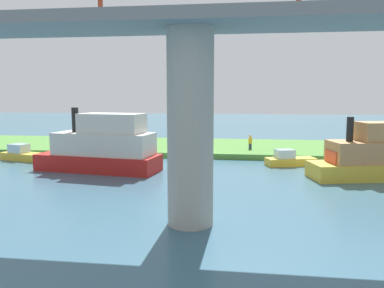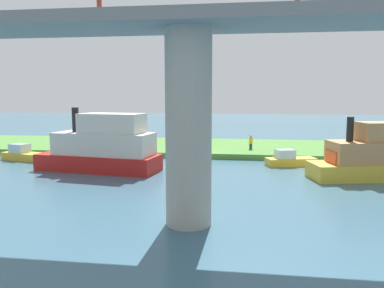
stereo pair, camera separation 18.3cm
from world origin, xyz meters
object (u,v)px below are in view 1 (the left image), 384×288
at_px(bridge_pylon, 190,129).
at_px(person_on_bank, 250,142).
at_px(skiff_small, 102,148).
at_px(houseboat_blue, 23,154).
at_px(motorboat_red, 289,160).
at_px(motorboat_white, 376,156).
at_px(mooring_post, 179,145).

distance_m(bridge_pylon, person_on_bank, 21.30).
distance_m(skiff_small, houseboat_blue, 9.46).
height_order(motorboat_red, houseboat_blue, houseboat_blue).
distance_m(motorboat_red, houseboat_blue, 22.96).
bearing_deg(person_on_bank, motorboat_red, 118.59).
xyz_separation_m(motorboat_white, houseboat_blue, (28.28, -3.74, -1.08)).
bearing_deg(mooring_post, motorboat_red, 158.38).
relative_size(person_on_bank, houseboat_blue, 0.31).
height_order(bridge_pylon, motorboat_red, bridge_pylon).
relative_size(motorboat_white, motorboat_red, 2.07).
height_order(motorboat_white, skiff_small, skiff_small).
relative_size(person_on_bank, skiff_small, 0.14).
distance_m(mooring_post, motorboat_white, 17.10).
relative_size(mooring_post, motorboat_red, 0.24).
distance_m(person_on_bank, motorboat_red, 6.42).
bearing_deg(skiff_small, mooring_post, -119.94).
bearing_deg(mooring_post, houseboat_blue, 18.14).
distance_m(skiff_small, motorboat_red, 14.94).
xyz_separation_m(mooring_post, motorboat_white, (-15.06, 8.07, 0.57)).
height_order(bridge_pylon, houseboat_blue, bridge_pylon).
distance_m(person_on_bank, skiff_small, 14.86).
relative_size(person_on_bank, mooring_post, 1.38).
distance_m(mooring_post, houseboat_blue, 13.92).
xyz_separation_m(skiff_small, houseboat_blue, (8.65, -3.61, -1.26)).
relative_size(bridge_pylon, skiff_small, 0.88).
height_order(person_on_bank, mooring_post, person_on_bank).
relative_size(mooring_post, houseboat_blue, 0.23).
xyz_separation_m(mooring_post, skiff_small, (4.58, 7.95, 0.76)).
height_order(motorboat_white, houseboat_blue, motorboat_white).
bearing_deg(houseboat_blue, skiff_small, 157.31).
distance_m(person_on_bank, mooring_post, 6.91).
xyz_separation_m(bridge_pylon, motorboat_white, (-11.34, -11.06, -2.69)).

